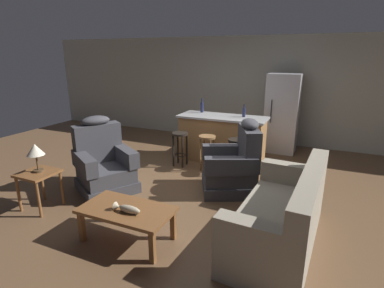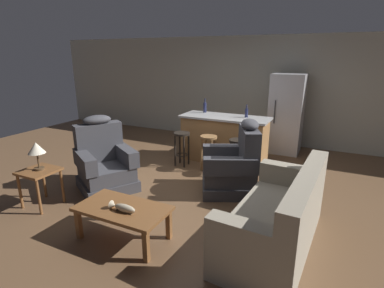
% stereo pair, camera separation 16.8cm
% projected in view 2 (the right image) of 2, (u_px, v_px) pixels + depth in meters
% --- Properties ---
extents(ground_plane, '(12.00, 12.00, 0.00)m').
position_uv_depth(ground_plane, '(196.00, 184.00, 5.18)').
color(ground_plane, brown).
extents(back_wall, '(12.00, 0.05, 2.60)m').
position_uv_depth(back_wall, '(250.00, 90.00, 7.49)').
color(back_wall, '#B2B2A3').
rests_on(back_wall, ground_plane).
extents(coffee_table, '(1.10, 0.60, 0.42)m').
position_uv_depth(coffee_table, '(123.00, 211.00, 3.56)').
color(coffee_table, brown).
rests_on(coffee_table, ground_plane).
extents(fish_figurine, '(0.34, 0.10, 0.10)m').
position_uv_depth(fish_figurine, '(122.00, 208.00, 3.45)').
color(fish_figurine, '#4C3823').
rests_on(fish_figurine, coffee_table).
extents(couch, '(0.96, 1.95, 0.94)m').
position_uv_depth(couch, '(279.00, 219.00, 3.45)').
color(couch, '#9E937F').
rests_on(couch, ground_plane).
extents(recliner_near_lamp, '(1.15, 1.15, 1.20)m').
position_uv_depth(recliner_near_lamp, '(105.00, 163.00, 4.96)').
color(recliner_near_lamp, '#3D3D42').
rests_on(recliner_near_lamp, ground_plane).
extents(recliner_near_island, '(1.11, 1.11, 1.20)m').
position_uv_depth(recliner_near_island, '(234.00, 166.00, 4.83)').
color(recliner_near_island, '#3D3D42').
rests_on(recliner_near_island, ground_plane).
extents(end_table, '(0.48, 0.48, 0.56)m').
position_uv_depth(end_table, '(40.00, 176.00, 4.34)').
color(end_table, brown).
rests_on(end_table, ground_plane).
extents(table_lamp, '(0.24, 0.24, 0.41)m').
position_uv_depth(table_lamp, '(36.00, 149.00, 4.24)').
color(table_lamp, '#4C3823').
rests_on(table_lamp, end_table).
extents(kitchen_island, '(1.80, 0.70, 0.95)m').
position_uv_depth(kitchen_island, '(224.00, 139.00, 6.21)').
color(kitchen_island, '#9E7042').
rests_on(kitchen_island, ground_plane).
extents(bar_stool_left, '(0.32, 0.32, 0.68)m').
position_uv_depth(bar_stool_left, '(182.00, 143.00, 5.95)').
color(bar_stool_left, black).
rests_on(bar_stool_left, ground_plane).
extents(bar_stool_middle, '(0.32, 0.32, 0.68)m').
position_uv_depth(bar_stool_middle, '(208.00, 147.00, 5.70)').
color(bar_stool_middle, olive).
rests_on(bar_stool_middle, ground_plane).
extents(bar_stool_right, '(0.32, 0.32, 0.68)m').
position_uv_depth(bar_stool_right, '(238.00, 151.00, 5.46)').
color(bar_stool_right, black).
rests_on(bar_stool_right, ground_plane).
extents(refrigerator, '(0.70, 0.69, 1.76)m').
position_uv_depth(refrigerator, '(286.00, 114.00, 6.69)').
color(refrigerator, '#B7B7BC').
rests_on(refrigerator, ground_plane).
extents(bottle_tall_green, '(0.06, 0.06, 0.26)m').
position_uv_depth(bottle_tall_green, '(246.00, 113.00, 5.95)').
color(bottle_tall_green, '#23284C').
rests_on(bottle_tall_green, kitchen_island).
extents(bottle_short_amber, '(0.07, 0.07, 0.30)m').
position_uv_depth(bottle_short_amber, '(205.00, 107.00, 6.46)').
color(bottle_short_amber, '#23284C').
rests_on(bottle_short_amber, kitchen_island).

